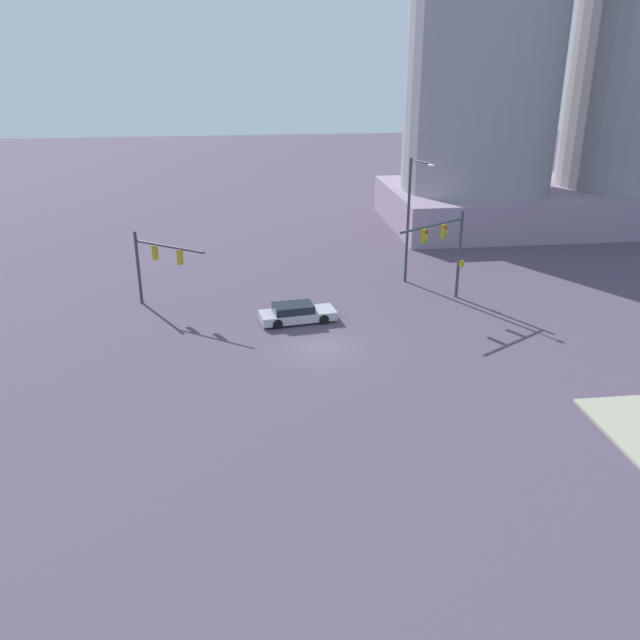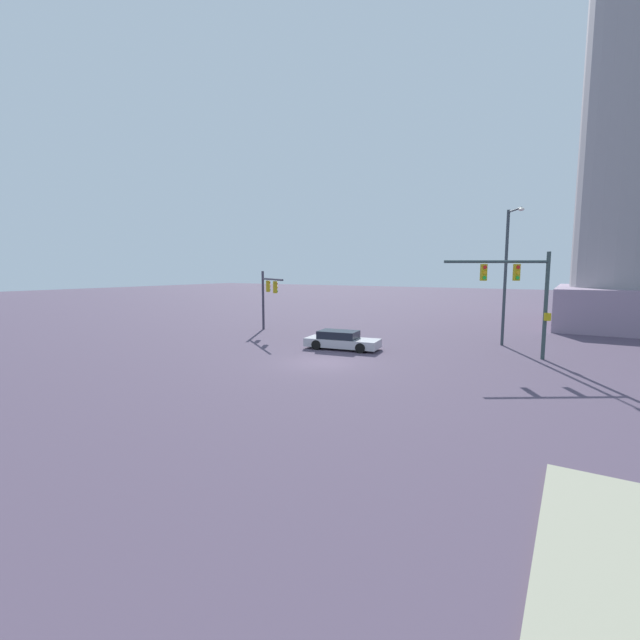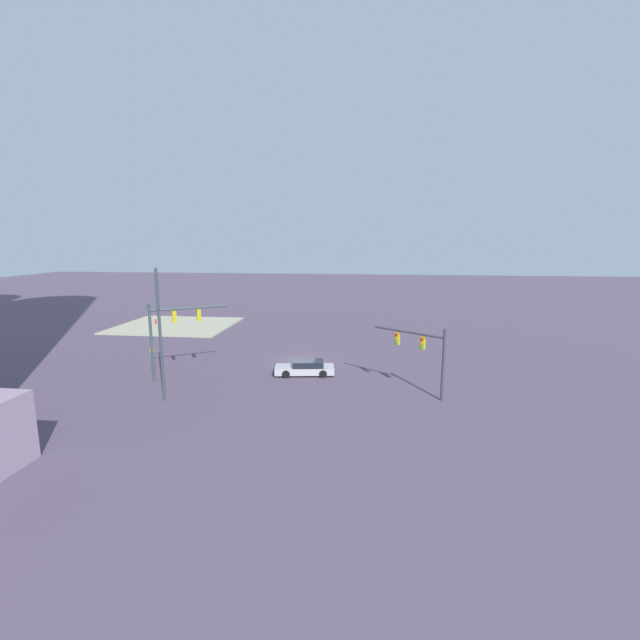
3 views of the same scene
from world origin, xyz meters
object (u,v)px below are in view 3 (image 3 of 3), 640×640
Objects in this scene: traffic_signal_opposite_side at (423,348)px; fire_hydrant_on_curb at (156,322)px; sedan_car_approaching at (306,368)px; traffic_signal_near_corner at (170,328)px; streetlamp_curved_arm at (160,326)px.

fire_hydrant_on_curb is (32.02, -22.62, -2.99)m from traffic_signal_opposite_side.
sedan_car_approaching is (9.05, -3.77, -2.90)m from traffic_signal_opposite_side.
traffic_signal_near_corner is 0.68× the size of streetlamp_curved_arm.
traffic_signal_near_corner is at bearing 32.76° from traffic_signal_opposite_side.
streetlamp_curved_arm is at bearing -104.62° from traffic_signal_near_corner.
streetlamp_curved_arm reaches higher than fire_hydrant_on_curb.
streetlamp_curved_arm is at bearing 46.33° from traffic_signal_opposite_side.
sedan_car_approaching is at bearing 140.63° from fire_hydrant_on_curb.
fire_hydrant_on_curb is (22.97, -18.85, -0.09)m from sedan_car_approaching.
fire_hydrant_on_curb is at bearing 0.37° from streetlamp_curved_arm.
traffic_signal_near_corner reaches higher than traffic_signal_opposite_side.
streetlamp_curved_arm is 12.28m from sedan_car_approaching.
traffic_signal_near_corner is at bearing 4.71° from sedan_car_approaching.
fire_hydrant_on_curb is at bearing -47.63° from sedan_car_approaching.
fire_hydrant_on_curb is at bearing 1.48° from traffic_signal_opposite_side.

